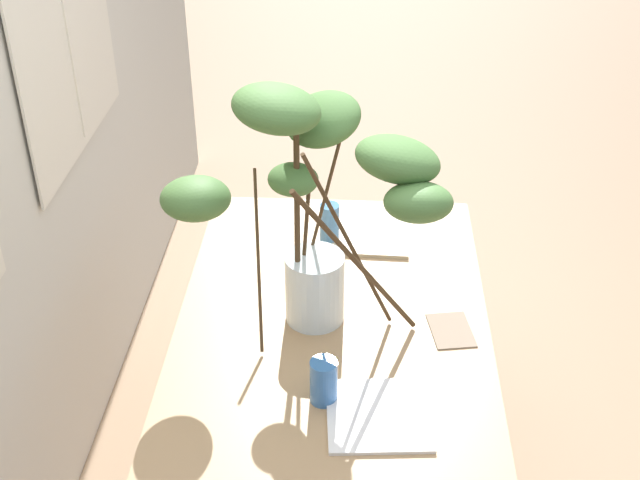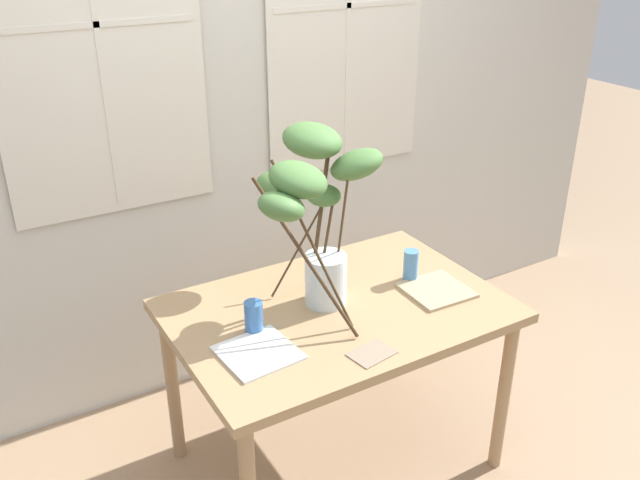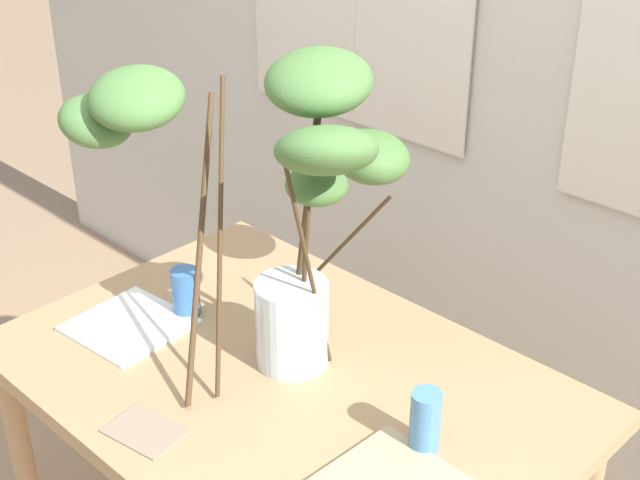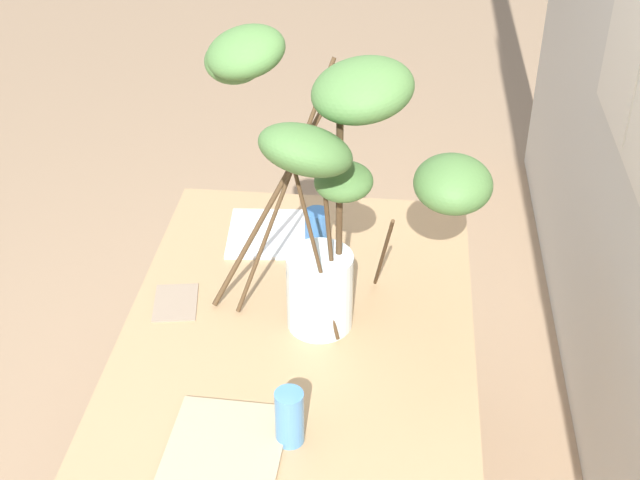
% 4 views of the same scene
% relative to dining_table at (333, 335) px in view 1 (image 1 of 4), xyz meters
% --- Properties ---
extents(dining_table, '(1.25, 0.86, 0.76)m').
position_rel_dining_table_xyz_m(dining_table, '(0.00, 0.00, 0.00)').
color(dining_table, tan).
rests_on(dining_table, ground).
extents(vase_with_branches, '(0.66, 0.74, 0.71)m').
position_rel_dining_table_xyz_m(vase_with_branches, '(-0.06, 0.07, 0.51)').
color(vase_with_branches, silver).
rests_on(vase_with_branches, dining_table).
extents(drinking_glass_blue_left, '(0.07, 0.07, 0.12)m').
position_rel_dining_table_xyz_m(drinking_glass_blue_left, '(-0.35, 0.01, 0.14)').
color(drinking_glass_blue_left, '#386BAD').
rests_on(drinking_glass_blue_left, dining_table).
extents(drinking_glass_blue_right, '(0.06, 0.06, 0.13)m').
position_rel_dining_table_xyz_m(drinking_glass_blue_right, '(0.37, 0.03, 0.15)').
color(drinking_glass_blue_right, '#4C84BC').
rests_on(drinking_glass_blue_right, dining_table).
extents(plate_square_left, '(0.26, 0.26, 0.01)m').
position_rel_dining_table_xyz_m(plate_square_left, '(-0.40, -0.12, 0.09)').
color(plate_square_left, white).
rests_on(plate_square_left, dining_table).
extents(plate_square_right, '(0.25, 0.25, 0.01)m').
position_rel_dining_table_xyz_m(plate_square_right, '(0.40, -0.10, 0.09)').
color(plate_square_right, tan).
rests_on(plate_square_right, dining_table).
extents(napkin_folded, '(0.17, 0.13, 0.00)m').
position_rel_dining_table_xyz_m(napkin_folded, '(-0.06, -0.32, 0.08)').
color(napkin_folded, gray).
rests_on(napkin_folded, dining_table).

